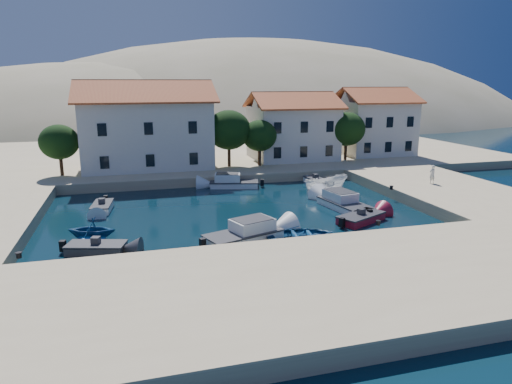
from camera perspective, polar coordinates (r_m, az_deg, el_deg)
ground at (r=28.76m, az=1.69°, el=-7.82°), size 400.00×400.00×0.00m
quay_south at (r=23.37m, az=6.15°, el=-11.81°), size 52.00×12.00×1.00m
quay_east at (r=46.65m, az=22.57°, el=0.15°), size 11.00×20.00×1.00m
quay_north at (r=65.12m, az=-6.57°, el=4.65°), size 80.00×36.00×1.00m
hills at (r=155.64m, az=-4.58°, el=0.94°), size 254.00×176.00×99.00m
building_left at (r=53.80m, az=-13.52°, el=8.34°), size 14.70×9.45×9.70m
building_mid at (r=58.35m, az=4.59°, el=8.34°), size 10.50×8.40×8.30m
building_right at (r=64.31m, az=14.50°, el=8.66°), size 9.45×8.40×8.80m
trees at (r=52.84m, az=-1.79°, el=7.42°), size 37.30×5.30×6.45m
bollards at (r=32.71m, az=4.39°, el=-3.06°), size 29.36×9.56×0.30m
motorboat_grey_sw at (r=30.64m, az=-19.32°, el=-6.66°), size 3.91×2.54×1.25m
cabin_cruiser_south at (r=30.99m, az=-1.59°, el=-5.29°), size 5.77×3.91×1.60m
rowboat_south at (r=31.43m, az=5.51°, el=-5.99°), size 5.01×3.78×0.98m
motorboat_red_se at (r=36.09m, az=12.98°, el=-3.20°), size 4.46×3.46×1.25m
cabin_cruiser_east at (r=39.36m, az=11.08°, el=-1.43°), size 3.10×5.85×1.60m
boat_east at (r=44.86m, az=8.70°, el=-0.11°), size 5.02×2.54×1.85m
motorboat_white_ne at (r=48.73m, az=7.45°, el=1.38°), size 1.80×3.18×1.25m
rowboat_west at (r=33.41m, az=-19.78°, el=-5.56°), size 3.93×3.64×1.71m
motorboat_white_west at (r=40.36m, az=-18.66°, el=-1.79°), size 1.87×3.55×1.25m
cabin_cruiser_north at (r=46.77m, az=-2.75°, el=1.19°), size 5.27×3.24×1.60m
pedestrian at (r=46.91m, az=21.16°, el=2.08°), size 0.70×0.50×1.77m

